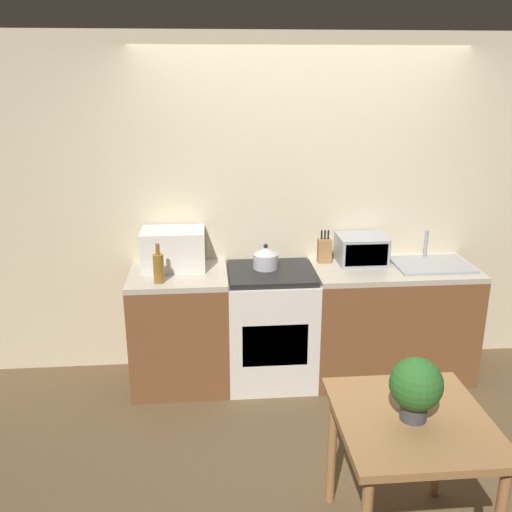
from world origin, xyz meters
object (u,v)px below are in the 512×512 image
Objects in this scene: kettle at (266,258)px; bottle at (159,268)px; toaster_oven at (361,249)px; microwave at (173,249)px; dining_table at (411,436)px; stove_range at (271,326)px.

bottle is (-0.78, -0.24, 0.03)m from kettle.
toaster_oven is at bearing 5.58° from kettle.
kettle is 0.41× the size of microwave.
dining_table is at bearing -56.68° from microwave.
toaster_oven is at bearing 11.49° from bottle.
stove_range is 1.92× the size of microwave.
stove_range is 3.14× the size of bottle.
bottle is 1.56m from toaster_oven.
microwave reaches higher than dining_table.
stove_range is 4.69× the size of kettle.
microwave is 1.44m from toaster_oven.
microwave is at bearing 123.32° from dining_table.
kettle is at bearing 106.45° from dining_table.
microwave is at bearing -179.78° from toaster_oven.
dining_table is (1.21, -1.85, -0.40)m from microwave.
bottle is at bearing -167.61° from stove_range.
kettle is 0.76m from toaster_oven.
dining_table is (1.30, -1.54, -0.37)m from bottle.
stove_range is at bearing 12.39° from bottle.
bottle reaches higher than dining_table.
microwave is at bearing 174.36° from kettle.
dining_table is at bearing -73.55° from kettle.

